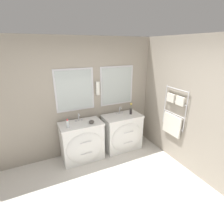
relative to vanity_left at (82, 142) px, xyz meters
The scene contains 10 objects.
ground_plane 1.65m from the vanity_left, 86.94° to the right, with size 16.00×16.00×0.00m, color silver.
wall_back 0.94m from the vanity_left, 74.31° to the left, with size 5.12×0.17×2.60m.
wall_right 2.18m from the vanity_left, 21.12° to the right, with size 0.13×3.88×2.60m.
vanity_left is the anchor object (origin of this frame).
vanity_right 1.00m from the vanity_left, ahead, with size 0.91×0.58×0.87m.
faucet_left 0.53m from the vanity_left, 90.00° to the left, with size 0.17×0.11×0.17m.
faucet_right 1.14m from the vanity_left, ahead, with size 0.17×0.11×0.17m.
toiletry_bottle 0.59m from the vanity_left, 169.52° to the right, with size 0.06×0.06×0.18m.
amenity_bowl 0.51m from the vanity_left, 18.47° to the right, with size 0.11×0.11×0.07m.
flower_vase 1.35m from the vanity_left, ahead, with size 0.06×0.06×0.28m.
Camera 1 is at (-0.95, -1.69, 2.41)m, focal length 28.00 mm.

